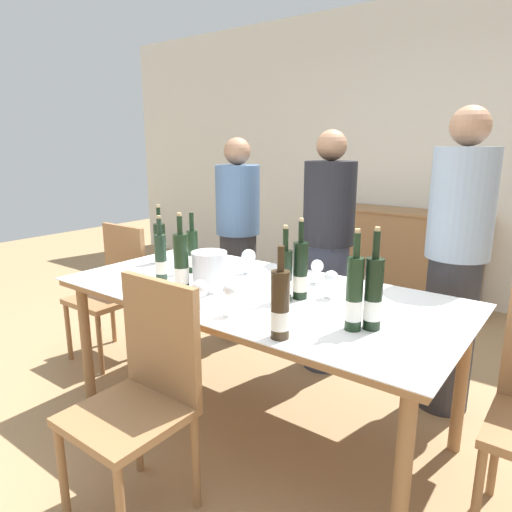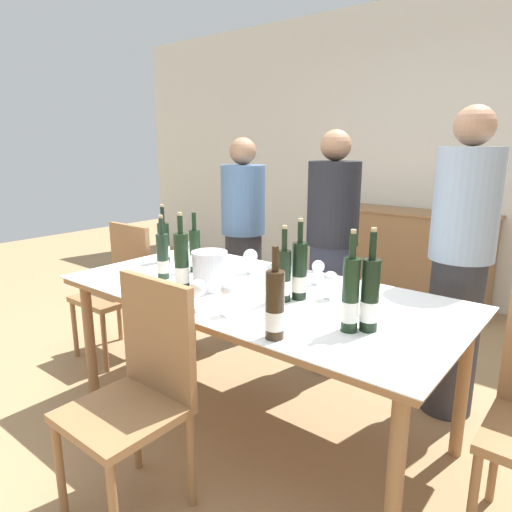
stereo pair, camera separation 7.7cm
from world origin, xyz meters
The scene contains 25 objects.
ground_plane centered at (0.00, 0.00, 0.00)m, with size 12.00×12.00×0.00m, color #A37F56.
back_wall centered at (0.00, 2.73, 1.40)m, with size 8.00×0.10×2.80m.
sideboard_cabinet centered at (-0.15, 2.44, 0.44)m, with size 1.55×0.46×0.89m.
dining_table centered at (0.00, 0.00, 0.70)m, with size 2.06×1.00×0.76m.
ice_bucket centered at (-0.20, -0.13, 0.87)m, with size 0.18×0.18×0.20m.
wine_bottle_0 centered at (0.43, -0.42, 0.89)m, with size 0.08×0.08×0.36m.
wine_bottle_1 centered at (0.20, -0.04, 0.88)m, with size 0.07×0.07×0.36m.
wine_bottle_2 centered at (0.67, -0.12, 0.90)m, with size 0.07×0.07×0.42m.
wine_bottle_3 centered at (-0.30, -0.23, 0.90)m, with size 0.08×0.08×0.40m.
wine_bottle_4 centered at (0.62, -0.17, 0.90)m, with size 0.07×0.07×0.41m.
wine_bottle_5 centered at (-0.82, 0.09, 0.88)m, with size 0.07×0.07×0.37m.
wine_bottle_6 centered at (-0.50, 0.06, 0.88)m, with size 0.07×0.07×0.35m.
wine_bottle_7 centered at (-0.53, -0.16, 0.88)m, with size 0.07×0.07×0.36m.
wine_bottle_8 centered at (0.24, 0.03, 0.89)m, with size 0.07×0.07×0.39m.
wine_glass_0 centered at (-0.02, -0.39, 0.86)m, with size 0.08×0.08×0.15m.
wine_glass_1 centered at (0.19, 0.29, 0.85)m, with size 0.07×0.07×0.13m.
wine_glass_2 centered at (-0.22, 0.22, 0.86)m, with size 0.08×0.08×0.14m.
wine_glass_3 centered at (-0.68, 0.20, 0.85)m, with size 0.07×0.07×0.14m.
wine_glass_4 centered at (0.36, 0.12, 0.86)m, with size 0.07×0.07×0.14m.
wine_glass_5 centered at (0.12, -0.34, 0.86)m, with size 0.07×0.07×0.15m.
chair_near_front centered at (-0.02, -0.73, 0.55)m, with size 0.42×0.42×0.96m.
chair_left_end centered at (-1.32, 0.09, 0.53)m, with size 0.42×0.42×0.93m.
person_host centered at (-0.82, 0.86, 0.77)m, with size 0.33×0.33×1.54m.
person_guest_left centered at (-0.03, 0.82, 0.79)m, with size 0.33×0.33×1.58m.
person_guest_right centered at (0.77, 0.79, 0.84)m, with size 0.33×0.33×1.68m.
Camera 2 is at (1.39, -1.73, 1.48)m, focal length 32.00 mm.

